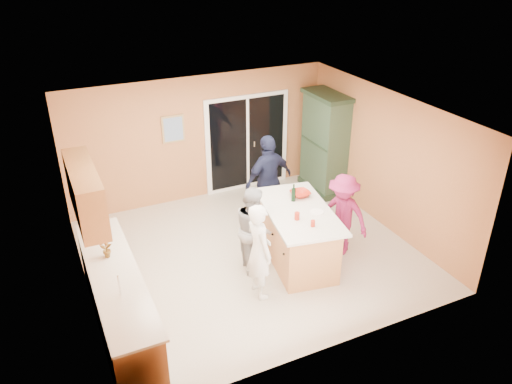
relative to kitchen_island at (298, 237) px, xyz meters
name	(u,v)px	position (x,y,z in m)	size (l,w,h in m)	color
floor	(251,254)	(-0.64, 0.51, -0.47)	(5.50, 5.50, 0.00)	beige
ceiling	(250,112)	(-0.64, 0.51, 2.13)	(5.50, 5.00, 0.10)	white
wall_back	(200,139)	(-0.64, 3.01, 0.83)	(5.50, 0.10, 2.60)	#EB9760
wall_front	(334,270)	(-0.64, -1.99, 0.83)	(5.50, 0.10, 2.60)	#EB9760
wall_left	(77,225)	(-3.39, 0.51, 0.83)	(0.10, 5.00, 2.60)	#EB9760
wall_right	(385,160)	(2.11, 0.51, 0.83)	(0.10, 5.00, 2.60)	#EB9760
left_cabinet_run	(120,308)	(-3.09, -0.54, -0.01)	(0.65, 3.05, 1.24)	#CD854F
upper_cabinets	(85,193)	(-3.22, 0.31, 1.41)	(0.35, 1.60, 0.75)	#CD854F
sliding_door	(247,143)	(0.41, 2.98, 0.58)	(1.90, 0.07, 2.10)	white
framed_picture	(173,129)	(-1.19, 2.99, 1.13)	(0.46, 0.04, 0.56)	#A68753
kitchen_island	(298,237)	(0.00, 0.00, 0.00)	(1.34, 2.05, 1.00)	#CD854F
green_hutch	(325,144)	(1.85, 2.16, 0.59)	(0.62, 1.18, 2.17)	#213623
woman_white	(259,251)	(-0.97, -0.52, 0.32)	(0.57, 0.38, 1.57)	white
woman_grey	(253,228)	(-0.74, 0.17, 0.27)	(0.72, 0.56, 1.48)	#A3A2A5
woman_navy	(269,180)	(0.14, 1.40, 0.43)	(1.05, 0.44, 1.79)	#191C37
woman_magenta	(342,215)	(0.83, -0.07, 0.27)	(0.96, 0.55, 1.48)	#992157
serving_bowl	(300,194)	(0.26, 0.42, 0.57)	(0.34, 0.34, 0.08)	#A52312
tulip_vase	(106,246)	(-3.09, 0.05, 0.65)	(0.19, 0.13, 0.37)	#AD2C11
tumbler_near	(313,223)	(-0.06, -0.55, 0.58)	(0.07, 0.07, 0.10)	#A52312
tumbler_far	(297,216)	(-0.18, -0.26, 0.59)	(0.08, 0.08, 0.12)	#A52312
wine_bottle	(293,194)	(0.07, 0.31, 0.65)	(0.07, 0.07, 0.31)	black
white_plate	(317,212)	(0.22, -0.20, 0.54)	(0.22, 0.22, 0.01)	white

